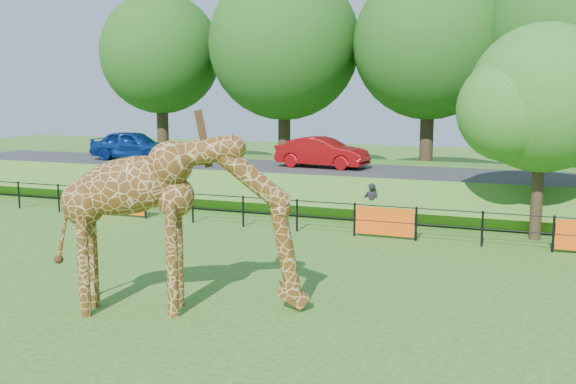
% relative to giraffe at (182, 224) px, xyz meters
% --- Properties ---
extents(ground, '(90.00, 90.00, 0.00)m').
position_rel_giraffe_xyz_m(ground, '(-0.55, 0.39, -1.90)').
color(ground, '#2F6318').
rests_on(ground, ground).
extents(giraffe, '(5.30, 2.87, 3.80)m').
position_rel_giraffe_xyz_m(giraffe, '(0.00, 0.00, 0.00)').
color(giraffe, '#5E3813').
rests_on(giraffe, ground).
extents(perimeter_fence, '(28.07, 0.10, 1.10)m').
position_rel_giraffe_xyz_m(perimeter_fence, '(-0.55, 8.39, -1.35)').
color(perimeter_fence, black).
rests_on(perimeter_fence, ground).
extents(embankment, '(40.00, 9.00, 1.30)m').
position_rel_giraffe_xyz_m(embankment, '(-0.55, 15.89, -1.25)').
color(embankment, '#2F6318').
rests_on(embankment, ground).
extents(road, '(40.00, 5.00, 0.12)m').
position_rel_giraffe_xyz_m(road, '(-0.55, 14.39, -0.54)').
color(road, '#2A2A2D').
rests_on(road, embankment).
extents(car_blue, '(4.27, 1.94, 1.42)m').
position_rel_giraffe_xyz_m(car_blue, '(-11.39, 14.71, 0.23)').
color(car_blue, '#133B9B').
rests_on(car_blue, road).
extents(car_red, '(4.12, 1.78, 1.32)m').
position_rel_giraffe_xyz_m(car_red, '(-1.81, 14.87, 0.18)').
color(car_red, '#A60B0F').
rests_on(car_red, road).
extents(visitor, '(0.56, 0.38, 1.49)m').
position_rel_giraffe_xyz_m(visitor, '(1.51, 10.41, -1.15)').
color(visitor, black).
rests_on(visitor, ground).
extents(tree_east, '(5.40, 4.71, 6.76)m').
position_rel_giraffe_xyz_m(tree_east, '(7.05, 10.02, 2.38)').
color(tree_east, '#312016').
rests_on(tree_east, ground).
extents(bg_tree_line, '(37.30, 8.80, 11.82)m').
position_rel_giraffe_xyz_m(bg_tree_line, '(1.34, 22.39, 5.30)').
color(bg_tree_line, '#312016').
rests_on(bg_tree_line, ground).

